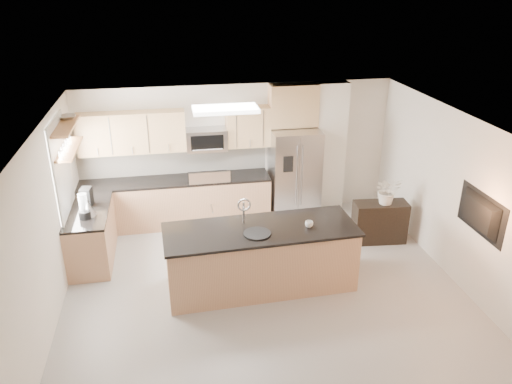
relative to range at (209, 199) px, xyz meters
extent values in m
plane|color=#9C9994|center=(0.60, -2.92, -0.47)|extent=(6.50, 6.50, 0.00)
cube|color=silver|center=(0.60, -2.92, 2.13)|extent=(6.00, 6.50, 0.02)
cube|color=silver|center=(0.60, 0.33, 0.83)|extent=(6.00, 0.02, 2.60)
cube|color=silver|center=(-2.40, -2.92, 0.83)|extent=(0.02, 6.50, 2.60)
cube|color=silver|center=(3.60, -2.92, 0.83)|extent=(0.02, 6.50, 2.60)
cube|color=tan|center=(-0.63, 0.00, -0.03)|extent=(3.55, 0.65, 0.88)
cube|color=black|center=(-0.63, 0.00, 0.43)|extent=(3.55, 0.66, 0.04)
cube|color=silver|center=(-0.63, 0.32, 0.71)|extent=(3.55, 0.02, 0.52)
cube|color=tan|center=(-2.07, -1.07, -0.03)|extent=(0.65, 1.50, 0.88)
cube|color=black|center=(-2.07, -1.07, 0.43)|extent=(0.66, 1.50, 0.04)
cube|color=black|center=(0.00, 0.00, -0.02)|extent=(0.76, 0.64, 0.90)
cube|color=black|center=(0.00, 0.00, 0.44)|extent=(0.76, 0.62, 0.03)
cube|color=#ABABAD|center=(0.00, -0.30, 0.56)|extent=(0.76, 0.04, 0.22)
cube|color=tan|center=(-1.34, 0.16, 1.35)|extent=(1.92, 0.33, 0.75)
cube|color=tan|center=(0.79, 0.16, 1.35)|extent=(0.82, 0.33, 0.75)
cube|color=#ABABAD|center=(0.00, 0.13, 1.16)|extent=(0.76, 0.40, 0.40)
cube|color=black|center=(0.00, -0.07, 1.16)|extent=(0.60, 0.02, 0.28)
cube|color=#ABABAD|center=(1.66, -0.05, 0.42)|extent=(0.92, 0.75, 1.78)
cube|color=gray|center=(1.66, -0.43, 0.42)|extent=(0.02, 0.01, 1.69)
cube|color=black|center=(1.44, -0.44, 0.78)|extent=(0.18, 0.03, 0.30)
cube|color=white|center=(2.42, 0.18, 0.83)|extent=(0.60, 0.30, 2.60)
cube|color=white|center=(-2.38, -1.07, 1.18)|extent=(0.03, 1.05, 1.55)
cube|color=silver|center=(-2.37, -1.07, 1.18)|extent=(0.03, 1.15, 1.65)
cube|color=#99693D|center=(-2.25, -0.97, 1.48)|extent=(0.30, 1.20, 0.04)
cube|color=#99693D|center=(-2.25, -0.97, 1.85)|extent=(0.30, 1.20, 0.04)
cube|color=white|center=(0.20, -1.32, 2.09)|extent=(1.00, 0.50, 0.06)
cube|color=tan|center=(0.56, -2.34, 0.01)|extent=(2.86, 1.08, 0.96)
cube|color=black|center=(0.56, -2.34, 0.50)|extent=(2.92, 1.15, 0.04)
cube|color=black|center=(0.34, -2.34, 0.49)|extent=(0.60, 0.43, 0.01)
cylinder|color=#ABABAD|center=(0.34, -2.10, 0.69)|extent=(0.03, 0.03, 0.34)
torus|color=#ABABAD|center=(0.34, -2.17, 0.84)|extent=(0.21, 0.03, 0.21)
cube|color=black|center=(2.93, -1.34, -0.10)|extent=(0.97, 0.47, 0.75)
imported|color=silver|center=(1.28, -2.43, 0.57)|extent=(0.13, 0.13, 0.10)
cylinder|color=black|center=(0.48, -2.51, 0.53)|extent=(0.44, 0.44, 0.02)
cylinder|color=black|center=(-2.07, -1.37, 0.51)|extent=(0.18, 0.18, 0.12)
cylinder|color=silver|center=(-2.07, -1.37, 0.72)|extent=(0.14, 0.14, 0.30)
cone|color=#ABABAD|center=(-2.02, -1.28, 0.57)|extent=(0.22, 0.22, 0.24)
cylinder|color=black|center=(-2.02, -1.28, 0.70)|extent=(0.04, 0.04, 0.04)
cube|color=black|center=(-2.09, -0.88, 0.60)|extent=(0.19, 0.22, 0.31)
cylinder|color=#ABABAD|center=(-2.09, -0.93, 0.53)|extent=(0.10, 0.10, 0.11)
imported|color=#ABABAD|center=(-2.25, -0.63, 1.91)|extent=(0.42, 0.42, 0.08)
imported|color=silver|center=(3.00, -1.37, 0.65)|extent=(0.70, 0.61, 0.75)
imported|color=black|center=(3.51, -3.12, 0.88)|extent=(0.14, 1.08, 0.62)
camera|label=1|loc=(-0.68, -8.78, 4.00)|focal=35.00mm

